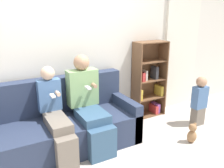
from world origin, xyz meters
TOP-DOWN VIEW (x-y plane):
  - ground_plane at (0.00, 0.00)m, footprint 14.00×14.00m
  - back_wall at (0.00, 0.97)m, footprint 10.00×0.06m
  - curtain_panel at (2.15, 0.92)m, footprint 0.76×0.04m
  - couch at (-0.37, 0.54)m, footprint 2.13×0.84m
  - adult_seated at (0.03, 0.41)m, footprint 0.41×0.77m
  - child_seated at (-0.42, 0.38)m, footprint 0.29×0.78m
  - toddler_standing at (1.82, 0.10)m, footprint 0.23×0.17m
  - bookshelf at (1.35, 0.83)m, footprint 0.56×0.28m
  - teddy_bear at (1.31, -0.26)m, footprint 0.15×0.12m

SIDE VIEW (x-z plane):
  - ground_plane at x=0.00m, z-range 0.00..0.00m
  - teddy_bear at x=1.31m, z-range -0.01..0.28m
  - couch at x=-0.37m, z-range -0.15..0.76m
  - toddler_standing at x=1.82m, z-range 0.01..0.82m
  - child_seated at x=-0.42m, z-range 0.00..1.12m
  - bookshelf at x=1.35m, z-range -0.05..1.25m
  - adult_seated at x=0.03m, z-range 0.02..1.25m
  - curtain_panel at x=2.15m, z-range 0.00..2.19m
  - back_wall at x=0.00m, z-range 0.00..2.55m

